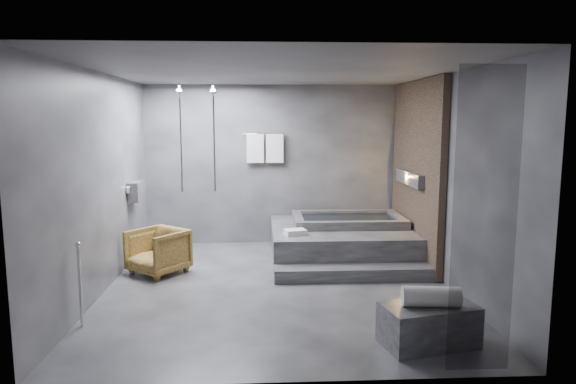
{
  "coord_description": "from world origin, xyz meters",
  "views": [
    {
      "loc": [
        -0.21,
        -6.57,
        2.21
      ],
      "look_at": [
        0.14,
        0.3,
        1.23
      ],
      "focal_mm": 32.0,
      "sensor_mm": 36.0,
      "label": 1
    }
  ],
  "objects": [
    {
      "name": "rolled_towel",
      "position": [
        1.42,
        -1.87,
        0.51
      ],
      "size": [
        0.57,
        0.26,
        0.2
      ],
      "primitive_type": "cylinder",
      "rotation": [
        0.0,
        1.57,
        -0.11
      ],
      "color": "silver",
      "rests_on": "concrete_bench"
    },
    {
      "name": "deck_towel",
      "position": [
        0.28,
        0.89,
        0.54
      ],
      "size": [
        0.35,
        0.3,
        0.08
      ],
      "primitive_type": "cube",
      "rotation": [
        0.0,
        0.0,
        0.28
      ],
      "color": "white",
      "rests_on": "tub_deck"
    },
    {
      "name": "tub_deck",
      "position": [
        1.05,
        1.45,
        0.25
      ],
      "size": [
        2.2,
        2.0,
        0.5
      ],
      "primitive_type": "cube",
      "color": "#313134",
      "rests_on": "ground"
    },
    {
      "name": "concrete_bench",
      "position": [
        1.42,
        -1.83,
        0.2
      ],
      "size": [
        0.99,
        0.69,
        0.41
      ],
      "primitive_type": "cube",
      "rotation": [
        0.0,
        0.0,
        0.23
      ],
      "color": "#2F2F31",
      "rests_on": "ground"
    },
    {
      "name": "driftwood_chair",
      "position": [
        -1.71,
        0.7,
        0.32
      ],
      "size": [
        0.99,
        0.99,
        0.65
      ],
      "primitive_type": "imported",
      "rotation": [
        0.0,
        0.0,
        -0.67
      ],
      "color": "#4E3513",
      "rests_on": "ground"
    },
    {
      "name": "room",
      "position": [
        0.4,
        0.24,
        1.73
      ],
      "size": [
        5.0,
        5.04,
        2.82
      ],
      "color": "#2C2C2F",
      "rests_on": "ground"
    },
    {
      "name": "tub_step",
      "position": [
        1.05,
        0.27,
        0.09
      ],
      "size": [
        2.2,
        0.36,
        0.18
      ],
      "primitive_type": "cube",
      "color": "#313134",
      "rests_on": "ground"
    }
  ]
}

